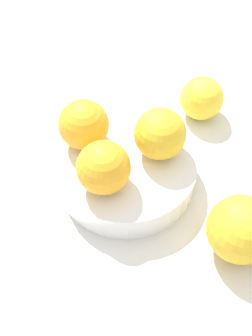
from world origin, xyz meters
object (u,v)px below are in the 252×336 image
Objects in this scene: orange_loose_0 at (241,229)px; orange_in_bowl_2 at (84,125)px; orange_loose_1 at (202,98)px; fruit_bowl at (126,170)px; orange_in_bowl_0 at (103,168)px; orange_in_bowl_1 at (160,134)px.

orange_in_bowl_2 is at bearing 143.31° from orange_loose_0.
orange_in_bowl_2 is at bearing -152.72° from orange_loose_1.
orange_in_bowl_2 is at bearing 147.95° from fruit_bowl.
orange_in_bowl_0 reaches higher than orange_loose_1.
orange_in_bowl_1 is at bearing -10.98° from orange_in_bowl_2.
orange_in_bowl_0 is at bearing -132.61° from orange_loose_1.
fruit_bowl is 2.82× the size of orange_in_bowl_0.
fruit_bowl is 2.27× the size of orange_loose_0.
orange_loose_1 is at bearing 46.08° from fruit_bowl.
orange_loose_1 is (17.70, 9.12, -4.54)cm from orange_in_bowl_2.
orange_loose_0 is at bearing -53.48° from orange_in_bowl_1.
orange_in_bowl_1 reaches higher than orange_loose_1.
orange_in_bowl_0 is 9.11cm from orange_in_bowl_1.
orange_in_bowl_0 is 0.99× the size of orange_in_bowl_1.
orange_loose_1 is at bearing 27.28° from orange_in_bowl_2.
orange_in_bowl_1 is 14.21cm from orange_loose_1.
fruit_bowl is 2.83× the size of orange_in_bowl_2.
orange_in_bowl_1 is at bearing 126.52° from orange_loose_0.
fruit_bowl is at bearing -133.92° from orange_loose_1.
orange_in_bowl_0 reaches higher than orange_loose_0.
orange_in_bowl_2 is 24.30cm from orange_loose_0.
orange_in_bowl_0 is at bearing -127.77° from fruit_bowl.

